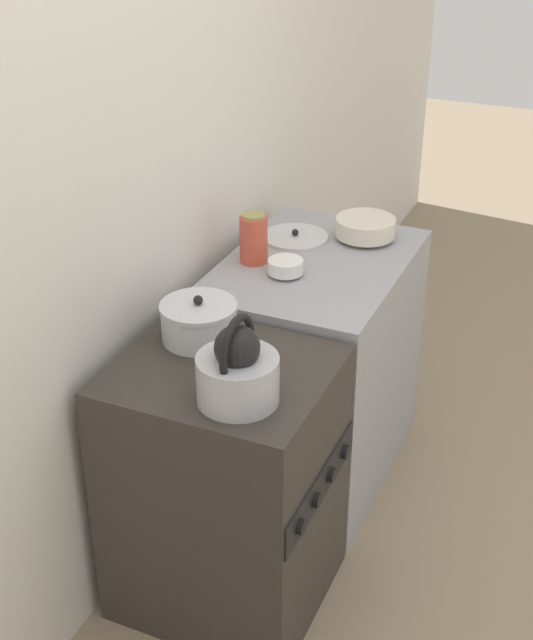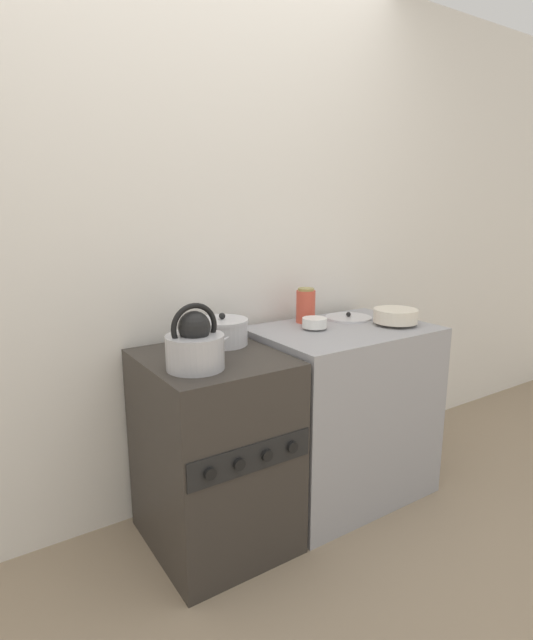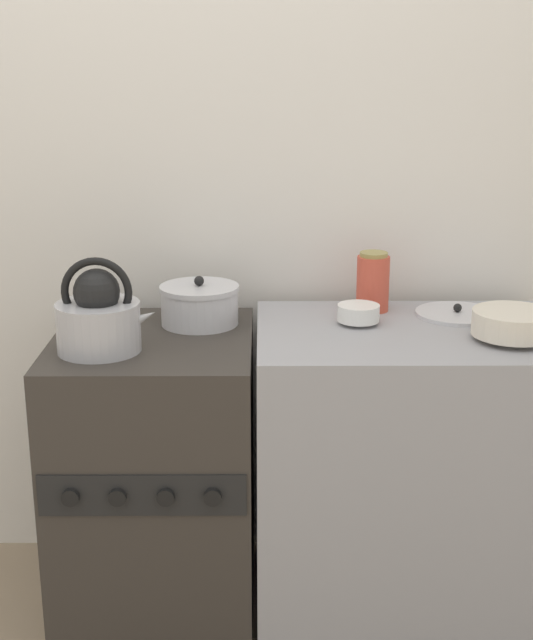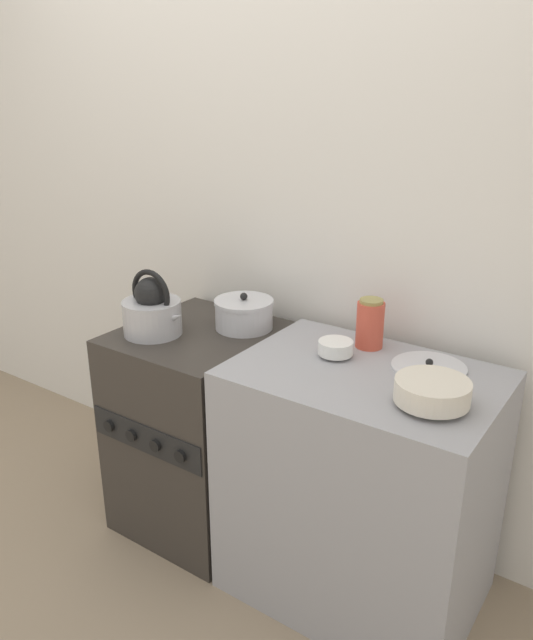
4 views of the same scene
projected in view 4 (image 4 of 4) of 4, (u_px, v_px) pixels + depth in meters
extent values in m
plane|color=gray|center=(155.00, 554.00, 2.39)|extent=(12.00, 12.00, 0.00)
cube|color=silver|center=(254.00, 202.00, 2.46)|extent=(7.00, 0.06, 2.50)
cube|color=#332D28|center=(201.00, 427.00, 2.47)|extent=(0.54, 0.59, 0.82)
cube|color=black|center=(146.00, 439.00, 2.21)|extent=(0.52, 0.01, 0.11)
cylinder|color=black|center=(109.00, 426.00, 2.29)|extent=(0.04, 0.02, 0.04)
cylinder|color=black|center=(131.00, 435.00, 2.23)|extent=(0.04, 0.02, 0.04)
cylinder|color=black|center=(155.00, 446.00, 2.17)|extent=(0.04, 0.02, 0.04)
cylinder|color=black|center=(180.00, 456.00, 2.11)|extent=(0.04, 0.02, 0.04)
cube|color=#99999E|center=(359.00, 486.00, 2.09)|extent=(0.83, 0.58, 0.85)
cylinder|color=#B2B2B7|center=(152.00, 317.00, 2.29)|extent=(0.21, 0.21, 0.13)
sphere|color=black|center=(151.00, 293.00, 2.25)|extent=(0.12, 0.12, 0.12)
torus|color=black|center=(151.00, 294.00, 2.25)|extent=(0.18, 0.02, 0.18)
cone|color=#B2B2B7|center=(173.00, 318.00, 2.22)|extent=(0.11, 0.05, 0.08)
cylinder|color=silver|center=(244.00, 316.00, 2.35)|extent=(0.22, 0.22, 0.10)
cylinder|color=silver|center=(244.00, 302.00, 2.33)|extent=(0.22, 0.22, 0.01)
sphere|color=black|center=(244.00, 296.00, 2.32)|extent=(0.03, 0.03, 0.03)
cylinder|color=beige|center=(431.00, 403.00, 1.74)|extent=(0.09, 0.09, 0.01)
cylinder|color=beige|center=(432.00, 391.00, 1.72)|extent=(0.21, 0.21, 0.06)
cylinder|color=white|center=(335.00, 355.00, 2.05)|extent=(0.05, 0.05, 0.01)
cylinder|color=white|center=(336.00, 347.00, 2.04)|extent=(0.11, 0.11, 0.04)
cylinder|color=#CC4C38|center=(370.00, 325.00, 2.10)|extent=(0.09, 0.09, 0.16)
cylinder|color=#998C4C|center=(371.00, 301.00, 2.07)|extent=(0.08, 0.08, 0.01)
cylinder|color=silver|center=(429.00, 367.00, 1.96)|extent=(0.23, 0.23, 0.01)
sphere|color=black|center=(429.00, 362.00, 1.96)|extent=(0.02, 0.02, 0.02)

